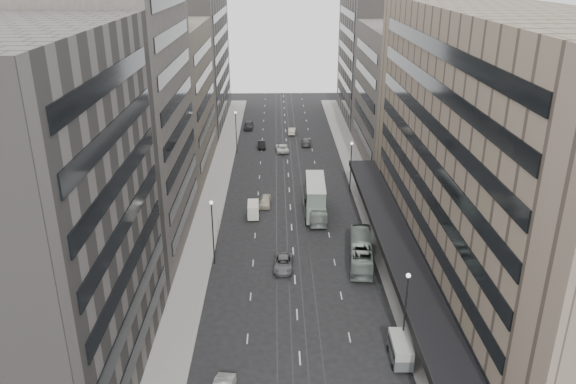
{
  "coord_description": "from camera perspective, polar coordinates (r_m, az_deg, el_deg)",
  "views": [
    {
      "loc": [
        -1.99,
        -48.38,
        33.88
      ],
      "look_at": [
        -0.54,
        20.27,
        5.99
      ],
      "focal_mm": 35.0,
      "sensor_mm": 36.0,
      "label": 1
    }
  ],
  "objects": [
    {
      "name": "department_store",
      "position": [
        63.93,
        20.41,
        3.46
      ],
      "size": [
        19.2,
        60.0,
        30.0
      ],
      "color": "#816F5E",
      "rests_on": "ground"
    },
    {
      "name": "vw_microbus",
      "position": [
        54.27,
        11.36,
        -15.38
      ],
      "size": [
        1.98,
        4.16,
        2.22
      ],
      "rotation": [
        0.0,
        0.0,
        -0.03
      ],
      "color": "#515558",
      "rests_on": "ground"
    },
    {
      "name": "building_left_c",
      "position": [
        98.72,
        -12.74,
        9.06
      ],
      "size": [
        15.0,
        28.0,
        25.0
      ],
      "primitive_type": "cube",
      "color": "#716658",
      "rests_on": "ground"
    },
    {
      "name": "sedan_4",
      "position": [
        84.8,
        -2.32,
        -0.93
      ],
      "size": [
        2.02,
        4.4,
        1.46
      ],
      "primitive_type": "imported",
      "rotation": [
        0.0,
        0.0,
        -0.07
      ],
      "color": "beige",
      "rests_on": "ground"
    },
    {
      "name": "sedan_5",
      "position": [
        112.03,
        -2.7,
        4.84
      ],
      "size": [
        1.7,
        4.24,
        1.37
      ],
      "primitive_type": "imported",
      "rotation": [
        0.0,
        0.0,
        0.06
      ],
      "color": "black",
      "rests_on": "ground"
    },
    {
      "name": "lamp_right_far",
      "position": [
        88.94,
        6.42,
        3.15
      ],
      "size": [
        0.44,
        0.44,
        8.32
      ],
      "color": "#262628",
      "rests_on": "ground"
    },
    {
      "name": "sidewalk_right",
      "position": [
        93.35,
        7.5,
        0.67
      ],
      "size": [
        4.0,
        125.0,
        0.15
      ],
      "primitive_type": "cube",
      "color": "gray",
      "rests_on": "ground"
    },
    {
      "name": "sedan_9",
      "position": [
        121.44,
        0.44,
        6.24
      ],
      "size": [
        1.86,
        4.35,
        1.4
      ],
      "primitive_type": "imported",
      "rotation": [
        0.0,
        0.0,
        3.05
      ],
      "color": "beige",
      "rests_on": "ground"
    },
    {
      "name": "double_decker",
      "position": [
        80.99,
        2.79,
        -0.48
      ],
      "size": [
        3.22,
        9.61,
        5.2
      ],
      "rotation": [
        0.0,
        0.0,
        -0.04
      ],
      "color": "slate",
      "rests_on": "ground"
    },
    {
      "name": "bus_far",
      "position": [
        80.99,
        2.84,
        -1.56
      ],
      "size": [
        2.58,
        10.18,
        2.82
      ],
      "primitive_type": "imported",
      "rotation": [
        0.0,
        0.0,
        3.16
      ],
      "color": "#949F97",
      "rests_on": "ground"
    },
    {
      "name": "sedan_6",
      "position": [
        109.78,
        -0.61,
        4.51
      ],
      "size": [
        2.76,
        5.22,
        1.4
      ],
      "primitive_type": "imported",
      "rotation": [
        0.0,
        0.0,
        3.23
      ],
      "color": "silver",
      "rests_on": "ground"
    },
    {
      "name": "lamp_left_far",
      "position": [
        107.56,
        -5.31,
        6.54
      ],
      "size": [
        0.44,
        0.44,
        8.32
      ],
      "color": "#262628",
      "rests_on": "ground"
    },
    {
      "name": "ground",
      "position": [
        59.1,
        0.97,
        -12.88
      ],
      "size": [
        220.0,
        220.0,
        0.0
      ],
      "primitive_type": "plane",
      "color": "black",
      "rests_on": "ground"
    },
    {
      "name": "panel_van",
      "position": [
        80.74,
        -3.56,
        -1.8
      ],
      "size": [
        1.84,
        3.58,
        2.23
      ],
      "rotation": [
        0.0,
        0.0,
        0.03
      ],
      "color": "silver",
      "rests_on": "ground"
    },
    {
      "name": "lamp_left_near",
      "position": [
        67.28,
        -7.68,
        -3.34
      ],
      "size": [
        0.44,
        0.44,
        8.32
      ],
      "color": "#262628",
      "rests_on": "ground"
    },
    {
      "name": "sedan_2",
      "position": [
        67.72,
        -0.49,
        -7.25
      ],
      "size": [
        2.52,
        5.01,
        1.36
      ],
      "primitive_type": "imported",
      "rotation": [
        0.0,
        0.0,
        -0.05
      ],
      "color": "slate",
      "rests_on": "ground"
    },
    {
      "name": "building_right_mid",
      "position": [
        105.39,
        11.87,
        9.65
      ],
      "size": [
        15.0,
        28.0,
        24.0
      ],
      "primitive_type": "cube",
      "color": "#4E4844",
      "rests_on": "ground"
    },
    {
      "name": "lamp_right_near",
      "position": [
        53.3,
        11.88,
        -10.99
      ],
      "size": [
        0.44,
        0.44,
        8.32
      ],
      "color": "#262628",
      "rests_on": "ground"
    },
    {
      "name": "building_right_far",
      "position": [
        133.96,
        9.15,
        13.3
      ],
      "size": [
        15.0,
        32.0,
        28.0
      ],
      "primitive_type": "cube",
      "color": "#5E5954",
      "rests_on": "ground"
    },
    {
      "name": "bus_near",
      "position": [
        69.24,
        7.42,
        -5.97
      ],
      "size": [
        3.81,
        11.04,
        3.01
      ],
      "primitive_type": "imported",
      "rotation": [
        0.0,
        0.0,
        3.02
      ],
      "color": "gray",
      "rests_on": "ground"
    },
    {
      "name": "building_left_d",
      "position": [
        130.39,
        -10.06,
        13.01
      ],
      "size": [
        15.0,
        38.0,
        28.0
      ],
      "primitive_type": "cube",
      "color": "#5E5954",
      "rests_on": "ground"
    },
    {
      "name": "sedan_8",
      "position": [
        125.64,
        -4.02,
        6.8
      ],
      "size": [
        2.06,
        4.94,
        1.67
      ],
      "primitive_type": "imported",
      "rotation": [
        0.0,
        0.0,
        -0.02
      ],
      "color": "#2A2A2C",
      "rests_on": "ground"
    },
    {
      "name": "building_left_a",
      "position": [
        48.66,
        -24.77,
        -2.89
      ],
      "size": [
        15.0,
        28.0,
        30.0
      ],
      "primitive_type": "cube",
      "color": "#5E5954",
      "rests_on": "ground"
    },
    {
      "name": "sidewalk_left",
      "position": [
        92.83,
        -7.31,
        0.56
      ],
      "size": [
        4.0,
        125.0,
        0.15
      ],
      "primitive_type": "cube",
      "color": "gray",
      "rests_on": "ground"
    },
    {
      "name": "sedan_7",
      "position": [
        113.85,
        1.84,
        5.15
      ],
      "size": [
        2.05,
        4.85,
        1.4
      ],
      "primitive_type": "imported",
      "rotation": [
        0.0,
        0.0,
        3.12
      ],
      "color": "#59585B",
      "rests_on": "ground"
    },
    {
      "name": "building_left_b",
      "position": [
        72.15,
        -17.01,
        7.61
      ],
      "size": [
        15.0,
        26.0,
        34.0
      ],
      "primitive_type": "cube",
      "color": "#4E4844",
      "rests_on": "ground"
    }
  ]
}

